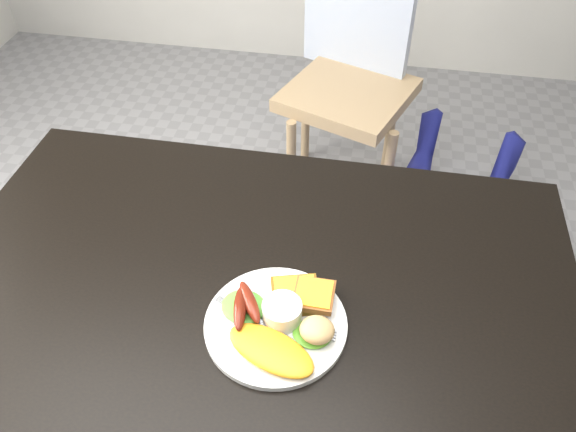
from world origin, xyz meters
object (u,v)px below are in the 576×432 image
Objects in this scene: dining_chair at (348,95)px; plate at (276,324)px; person at (454,119)px; dining_table at (252,294)px.

dining_chair is 1.69× the size of plate.
dining_chair is 0.87m from person.
person reaches higher than dining_table.
dining_table is 2.88× the size of dining_chair.
dining_chair is 1.28m from plate.
person is at bearing 51.51° from dining_table.
dining_chair is at bearing 88.96° from plate.
dining_table is 1.20m from dining_chair.
person is (0.36, 0.45, 0.13)m from dining_table.
plate is at bearing -70.24° from dining_chair.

